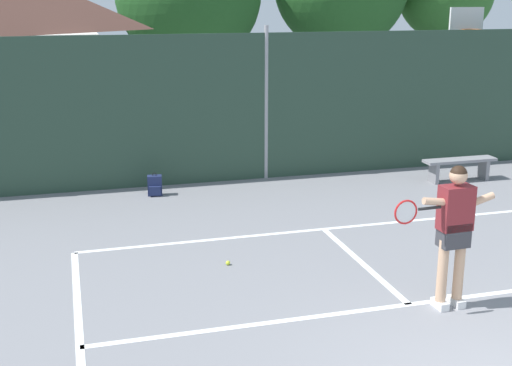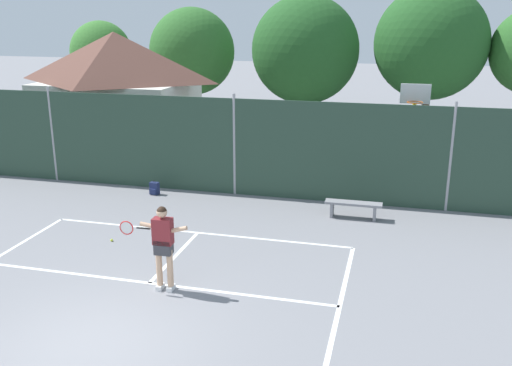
% 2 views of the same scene
% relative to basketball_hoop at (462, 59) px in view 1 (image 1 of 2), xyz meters
% --- Properties ---
extents(chainlink_fence, '(26.09, 0.09, 3.24)m').
position_rel_basketball_hoop_xyz_m(chainlink_fence, '(-5.41, -1.25, -0.76)').
color(chainlink_fence, '#284233').
rests_on(chainlink_fence, ground).
extents(basketball_hoop, '(0.90, 0.67, 3.55)m').
position_rel_basketball_hoop_xyz_m(basketball_hoop, '(0.00, 0.00, 0.00)').
color(basketball_hoop, yellow).
rests_on(basketball_hoop, ground).
extents(tennis_player, '(1.43, 0.28, 1.85)m').
position_rel_basketball_hoop_xyz_m(tennis_player, '(-4.97, -7.96, -1.20)').
color(tennis_player, silver).
rests_on(tennis_player, ground).
extents(tennis_ball, '(0.07, 0.07, 0.07)m').
position_rel_basketball_hoop_xyz_m(tennis_ball, '(-7.34, -5.86, -2.28)').
color(tennis_ball, '#CCE033').
rests_on(tennis_ball, ground).
extents(backpack_navy, '(0.30, 0.27, 0.46)m').
position_rel_basketball_hoop_xyz_m(backpack_navy, '(-7.90, -1.95, -2.12)').
color(backpack_navy, navy).
rests_on(backpack_navy, ground).
extents(courtside_bench, '(1.60, 0.36, 0.48)m').
position_rel_basketball_hoop_xyz_m(courtside_bench, '(-1.50, -2.59, -1.95)').
color(courtside_bench, gray).
rests_on(courtside_bench, ground).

